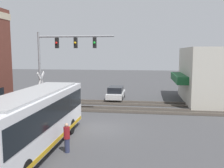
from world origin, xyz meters
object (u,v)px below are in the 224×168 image
object	(u,v)px
pedestrian_at_crossing	(46,107)
pedestrian_near_bus	(67,138)
crossing_signal	(41,89)
city_bus	(34,118)
parked_car_white	(116,93)

from	to	relation	value
pedestrian_at_crossing	pedestrian_near_bus	distance (m)	8.41
crossing_signal	pedestrian_near_bus	xyz separation A→B (m)	(-7.62, -4.74, -1.46)
city_bus	parked_car_white	bearing A→B (deg)	-9.32
pedestrian_at_crossing	pedestrian_near_bus	world-z (taller)	pedestrian_at_crossing
crossing_signal	pedestrian_near_bus	distance (m)	9.09
city_bus	crossing_signal	distance (m)	8.08
city_bus	crossing_signal	world-z (taller)	crossing_signal
parked_car_white	city_bus	bearing A→B (deg)	170.68
crossing_signal	parked_car_white	xyz separation A→B (m)	(8.30, -5.46, -1.60)
city_bus	pedestrian_at_crossing	xyz separation A→B (m)	(7.19, 2.33, -0.97)
pedestrian_near_bus	crossing_signal	bearing A→B (deg)	31.92
parked_car_white	pedestrian_near_bus	xyz separation A→B (m)	(-15.92, 0.72, 0.14)
city_bus	parked_car_white	xyz separation A→B (m)	(15.84, -2.60, -1.12)
city_bus	pedestrian_near_bus	xyz separation A→B (m)	(-0.08, -1.88, -0.98)
crossing_signal	pedestrian_at_crossing	distance (m)	1.58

